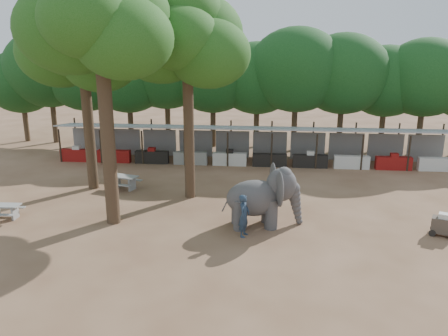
# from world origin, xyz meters

# --- Properties ---
(ground) EXTENTS (100.00, 100.00, 0.00)m
(ground) POSITION_xyz_m (0.00, 0.00, 0.00)
(ground) COLOR brown
(ground) RESTS_ON ground
(vendor_stalls) EXTENTS (28.00, 2.99, 2.80)m
(vendor_stalls) POSITION_xyz_m (-0.00, 13.84, 1.18)
(vendor_stalls) COLOR #919398
(vendor_stalls) RESTS_ON ground
(yard_tree_left) EXTENTS (7.10, 6.90, 11.02)m
(yard_tree_left) POSITION_xyz_m (-9.13, 7.19, 8.20)
(yard_tree_left) COLOR #332316
(yard_tree_left) RESTS_ON ground
(yard_tree_center) EXTENTS (7.10, 6.90, 12.04)m
(yard_tree_center) POSITION_xyz_m (-6.13, 2.19, 9.21)
(yard_tree_center) COLOR #332316
(yard_tree_center) RESTS_ON ground
(yard_tree_back) EXTENTS (7.10, 6.90, 11.36)m
(yard_tree_back) POSITION_xyz_m (-3.13, 6.19, 8.54)
(yard_tree_back) COLOR #332316
(yard_tree_back) RESTS_ON ground
(backdrop_trees) EXTENTS (46.46, 5.95, 8.33)m
(backdrop_trees) POSITION_xyz_m (0.00, 19.00, 5.51)
(backdrop_trees) COLOR #332316
(backdrop_trees) RESTS_ON ground
(elephant) EXTENTS (3.78, 2.81, 2.82)m
(elephant) POSITION_xyz_m (1.12, 2.36, 1.41)
(elephant) COLOR #3E3C3C
(elephant) RESTS_ON ground
(handler) EXTENTS (0.62, 0.79, 1.92)m
(handler) POSITION_xyz_m (0.28, 1.06, 0.96)
(handler) COLOR #26384C
(handler) RESTS_ON ground
(picnic_table_near) EXTENTS (1.48, 1.34, 0.71)m
(picnic_table_near) POSITION_xyz_m (-11.39, 1.91, 0.46)
(picnic_table_near) COLOR gray
(picnic_table_near) RESTS_ON ground
(picnic_table_far) EXTENTS (1.97, 1.86, 0.81)m
(picnic_table_far) POSITION_xyz_m (-7.09, 6.95, 0.53)
(picnic_table_far) COLOR gray
(picnic_table_far) RESTS_ON ground
(cart_front) EXTENTS (1.26, 1.08, 1.04)m
(cart_front) POSITION_xyz_m (9.06, 1.98, 0.52)
(cart_front) COLOR #3B3028
(cart_front) RESTS_ON ground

